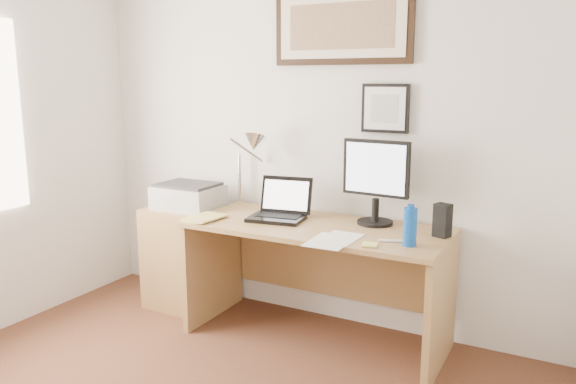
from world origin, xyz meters
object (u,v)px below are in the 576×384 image
Objects in this scene: water_bottle at (410,227)px; desk at (322,258)px; book at (194,216)px; printer at (188,196)px; side_cabinet at (184,257)px; laptop at (280,210)px; lcd_monitor at (376,178)px.

desk is at bearing 158.69° from water_bottle.
printer is (-0.25, 0.27, 0.06)m from book.
book is at bearing -160.08° from desk.
side_cabinet is 0.91m from laptop.
laptop is at bearing 24.80° from book.
desk is 3.08× the size of lcd_monitor.
printer reaches higher than side_cabinet.
book is 0.37m from printer.
desk reaches higher than side_cabinet.
water_bottle is 1.41m from book.
laptop is 0.85× the size of printer.
printer reaches higher than desk.
laptop is (-0.90, 0.20, -0.05)m from water_bottle.
book is 0.56m from laptop.
water_bottle is at bearing 1.57° from book.
lcd_monitor is (0.31, 0.10, 0.53)m from desk.
desk is at bearing 10.11° from laptop.
side_cabinet is 0.46m from printer.
water_bottle is at bearing -47.32° from lcd_monitor.
desk is at bearing 0.80° from printer.
book is at bearing -155.20° from laptop.
side_cabinet is 2.87× the size of book.
water_bottle is 0.40× the size of lcd_monitor.
side_cabinet is 1.08m from desk.
laptop is (0.80, -0.01, 0.44)m from side_cabinet.
desk is 0.40m from laptop.
lcd_monitor is at bearing 14.43° from laptop.
lcd_monitor is (1.38, 0.14, 0.68)m from side_cabinet.
printer is at bearing 133.15° from book.
book is at bearing -40.37° from side_cabinet.
book is (0.29, -0.25, 0.39)m from side_cabinet.
laptop is 0.76m from printer.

